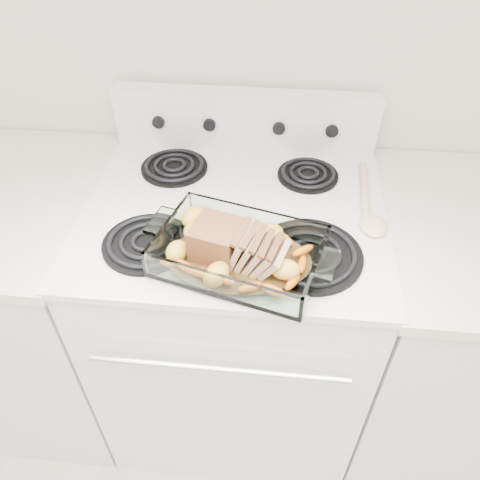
# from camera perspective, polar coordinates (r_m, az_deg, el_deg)

# --- Properties ---
(electric_range) EXTENTS (0.78, 0.70, 1.12)m
(electric_range) POSITION_cam_1_polar(r_m,az_deg,el_deg) (1.54, -0.56, -9.33)
(electric_range) COLOR white
(electric_range) RESTS_ON ground
(counter_left) EXTENTS (0.58, 0.68, 0.93)m
(counter_left) POSITION_cam_1_polar(r_m,az_deg,el_deg) (1.73, -23.24, -7.17)
(counter_left) COLOR silver
(counter_left) RESTS_ON ground
(counter_right) EXTENTS (0.58, 0.68, 0.93)m
(counter_right) POSITION_cam_1_polar(r_m,az_deg,el_deg) (1.64, 23.65, -10.77)
(counter_right) COLOR silver
(counter_right) RESTS_ON ground
(baking_dish) EXTENTS (0.35, 0.23, 0.07)m
(baking_dish) POSITION_cam_1_polar(r_m,az_deg,el_deg) (1.04, -0.11, -1.93)
(baking_dish) COLOR silver
(baking_dish) RESTS_ON electric_range
(pork_roast) EXTENTS (0.21, 0.10, 0.08)m
(pork_roast) POSITION_cam_1_polar(r_m,az_deg,el_deg) (1.02, -1.25, -0.71)
(pork_roast) COLOR brown
(pork_roast) RESTS_ON baking_dish
(roast_vegetables) EXTENTS (0.37, 0.20, 0.05)m
(roast_vegetables) POSITION_cam_1_polar(r_m,az_deg,el_deg) (1.06, -0.12, -0.13)
(roast_vegetables) COLOR #C75700
(roast_vegetables) RESTS_ON baking_dish
(wooden_spoon) EXTENTS (0.07, 0.31, 0.02)m
(wooden_spoon) POSITION_cam_1_polar(r_m,az_deg,el_deg) (1.24, 15.50, 3.65)
(wooden_spoon) COLOR #E6BE85
(wooden_spoon) RESTS_ON electric_range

